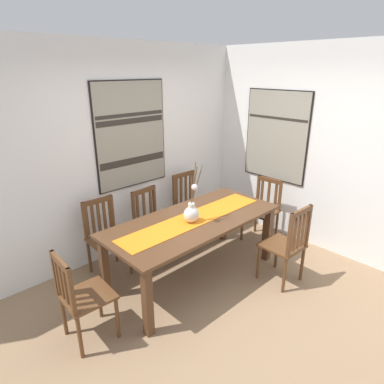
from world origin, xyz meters
name	(u,v)px	position (x,y,z in m)	size (l,w,h in m)	color
ground_plane	(234,304)	(0.00, 0.00, -0.01)	(6.40, 6.40, 0.03)	#8E7051
wall_back	(129,151)	(0.00, 1.86, 1.35)	(6.40, 0.12, 2.70)	white
wall_side	(331,152)	(1.86, 0.00, 1.35)	(0.12, 6.40, 2.70)	white
dining_table	(194,227)	(0.03, 0.66, 0.67)	(2.08, 0.93, 0.77)	#51331E
table_runner	(194,218)	(0.03, 0.66, 0.77)	(1.92, 0.36, 0.01)	orange
centerpiece_vase	(192,212)	(-0.05, 0.62, 0.89)	(0.25, 0.17, 0.67)	silver
chair_0	(105,235)	(-0.66, 1.48, 0.49)	(0.44, 0.44, 0.93)	brown
chair_1	(189,205)	(0.72, 1.47, 0.50)	(0.43, 0.43, 0.96)	brown
chair_2	(152,221)	(0.02, 1.46, 0.47)	(0.45, 0.45, 0.89)	brown
chair_3	(263,209)	(1.41, 0.67, 0.48)	(0.44, 0.44, 0.91)	brown
chair_4	(81,296)	(-1.39, 0.64, 0.48)	(0.44, 0.44, 0.91)	brown
chair_5	(287,243)	(0.72, -0.15, 0.51)	(0.44, 0.44, 0.97)	brown
painting_on_back_wall	(131,135)	(0.00, 1.79, 1.57)	(1.04, 0.05, 1.35)	black
painting_on_side_wall	(276,136)	(1.79, 0.79, 1.46)	(0.05, 1.00, 1.28)	black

